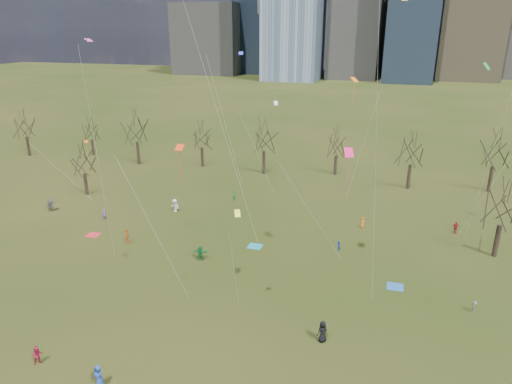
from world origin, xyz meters
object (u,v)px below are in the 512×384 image
(blanket_navy, at_px, (395,287))
(person_0, at_px, (99,376))
(blanket_teal, at_px, (255,246))
(person_4, at_px, (127,236))
(person_2, at_px, (38,355))
(blanket_crimson, at_px, (93,235))

(blanket_navy, distance_m, person_0, 28.18)
(blanket_teal, height_order, person_4, person_4)
(blanket_navy, bearing_deg, person_4, 178.24)
(blanket_teal, relative_size, person_0, 0.91)
(person_4, bearing_deg, person_0, 169.33)
(person_2, bearing_deg, person_4, 50.04)
(blanket_teal, bearing_deg, person_0, -99.92)
(blanket_teal, xyz_separation_m, person_4, (-14.71, -3.49, 0.87))
(blanket_teal, height_order, blanket_navy, same)
(person_2, bearing_deg, person_0, -59.39)
(blanket_crimson, height_order, person_0, person_0)
(blanket_crimson, distance_m, person_4, 5.43)
(person_0, bearing_deg, blanket_teal, 92.14)
(blanket_teal, height_order, blanket_crimson, same)
(blanket_navy, relative_size, person_0, 0.91)
(person_2, height_order, person_4, person_4)
(person_2, relative_size, person_4, 0.89)
(blanket_crimson, xyz_separation_m, person_4, (5.31, -0.72, 0.87))
(person_0, xyz_separation_m, person_4, (-10.47, 20.73, 0.00))
(blanket_teal, bearing_deg, blanket_navy, -15.67)
(blanket_crimson, distance_m, person_2, 23.11)
(blanket_crimson, bearing_deg, person_2, -64.35)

